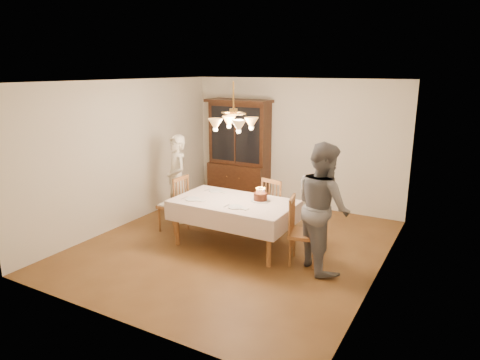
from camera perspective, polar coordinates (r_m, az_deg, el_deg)
The scene contains 14 objects.
ground at distance 7.02m, azimuth -0.81°, elevation -8.68°, with size 5.00×5.00×0.00m, color #583719.
room_shell at distance 6.56m, azimuth -0.86°, elevation 4.11°, with size 5.00×5.00×5.00m.
dining_table at distance 6.78m, azimuth -0.83°, elevation -3.38°, with size 1.90×1.10×0.76m.
china_hutch at distance 9.15m, azimuth -0.12°, elevation 3.69°, with size 1.38×0.54×2.16m.
chair_far_side at distance 7.38m, azimuth 4.98°, elevation -3.87°, with size 0.52×0.51×1.00m.
chair_left_end at distance 7.58m, azimuth -8.84°, elevation -3.40°, with size 0.44×0.46×1.00m.
chair_right_end at distance 6.33m, azimuth 8.44°, elevation -7.20°, with size 0.51×0.52×1.00m.
elderly_woman at distance 7.92m, azimuth -8.38°, elevation 0.13°, with size 0.59×0.39×1.63m, color beige.
adult_in_grey at distance 6.08m, azimuth 10.99°, elevation -3.51°, with size 0.89×0.69×1.83m, color slate.
birthday_cake at distance 6.74m, azimuth 2.74°, elevation -2.29°, with size 0.30×0.30×0.21m.
place_setting_near_left at distance 6.85m, azimuth -6.28°, elevation -2.55°, with size 0.38×0.23×0.02m.
place_setting_near_right at distance 6.42m, azimuth -0.49°, elevation -3.66°, with size 0.37×0.23×0.02m.
place_setting_far_left at distance 7.28m, azimuth -3.20°, elevation -1.45°, with size 0.38×0.23×0.02m.
chandelier at distance 6.50m, azimuth -0.87°, elevation 7.54°, with size 0.62×0.62×0.73m.
Camera 1 is at (3.23, -5.58, 2.78)m, focal length 32.00 mm.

